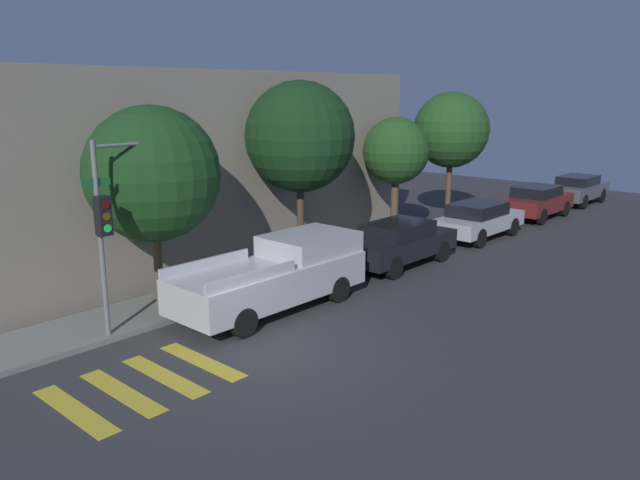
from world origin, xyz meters
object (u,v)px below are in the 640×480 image
sedan_far_end (537,201)px  sedan_tail_of_row (578,189)px  sedan_near_corner (399,242)px  traffic_light_pole (114,205)px  sedan_middle (478,219)px  tree_near_corner (152,174)px  tree_behind_truck (451,130)px  tree_midblock (300,137)px  tree_far_end (396,151)px  pickup_truck (278,274)px

sedan_far_end → sedan_tail_of_row: size_ratio=1.00×
sedan_tail_of_row → sedan_near_corner: bearing=180.0°
traffic_light_pole → sedan_middle: traffic_light_pole is taller
tree_near_corner → tree_behind_truck: (15.00, 0.00, 0.46)m
tree_near_corner → sedan_tail_of_row: bearing=-5.8°
tree_near_corner → sedan_middle: bearing=-10.4°
sedan_middle → tree_behind_truck: size_ratio=0.77×
sedan_near_corner → tree_near_corner: tree_near_corner is taller
tree_midblock → tree_far_end: 5.42m
tree_far_end → pickup_truck: bearing=-164.5°
sedan_near_corner → sedan_tail_of_row: (16.10, -0.00, -0.01)m
pickup_truck → tree_near_corner: (-2.15, 2.44, 2.70)m
sedan_near_corner → tree_midblock: (-2.25, 2.44, 3.52)m
tree_near_corner → traffic_light_pole: bearing=-147.3°
sedan_near_corner → sedan_far_end: sedan_near_corner is taller
sedan_tail_of_row → tree_near_corner: size_ratio=0.77×
sedan_near_corner → tree_far_end: 4.77m
sedan_near_corner → tree_far_end: bearing=38.1°
pickup_truck → tree_near_corner: 4.22m
pickup_truck → tree_midblock: size_ratio=0.92×
sedan_middle → sedan_tail_of_row: sedan_tail_of_row is taller
sedan_far_end → tree_near_corner: tree_near_corner is taller
sedan_near_corner → tree_far_end: tree_far_end is taller
tree_midblock → tree_far_end: size_ratio=1.27×
sedan_far_end → pickup_truck: bearing=-180.0°
tree_midblock → sedan_far_end: bearing=-10.4°
tree_far_end → tree_near_corner: bearing=180.0°
traffic_light_pole → pickup_truck: 4.74m
pickup_truck → tree_far_end: tree_far_end is taller
pickup_truck → sedan_middle: 11.13m
sedan_near_corner → tree_midblock: size_ratio=0.74×
sedan_tail_of_row → tree_near_corner: 24.22m
sedan_tail_of_row → tree_near_corner: tree_near_corner is taller
pickup_truck → sedan_far_end: (16.69, 0.00, -0.15)m
sedan_tail_of_row → tree_far_end: tree_far_end is taller
sedan_near_corner → tree_near_corner: 8.67m
traffic_light_pole → sedan_far_end: traffic_light_pole is taller
sedan_near_corner → sedan_tail_of_row: bearing=-0.0°
traffic_light_pole → pickup_truck: bearing=-17.7°
sedan_near_corner → tree_behind_truck: tree_behind_truck is taller
traffic_light_pole → tree_behind_truck: size_ratio=0.82×
tree_far_end → sedan_tail_of_row: bearing=-10.6°
tree_behind_truck → pickup_truck: bearing=-169.3°
sedan_near_corner → tree_near_corner: bearing=162.7°
traffic_light_pole → tree_near_corner: tree_near_corner is taller
pickup_truck → tree_near_corner: size_ratio=1.03×
traffic_light_pole → tree_near_corner: 2.21m
sedan_tail_of_row → tree_far_end: size_ratio=0.87×
sedan_middle → tree_far_end: tree_far_end is taller
sedan_tail_of_row → tree_far_end: (-13.00, 2.44, 2.70)m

